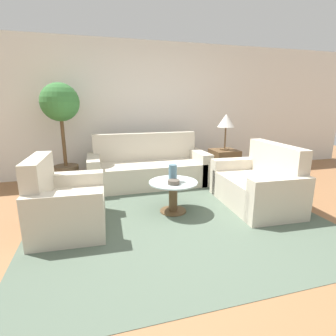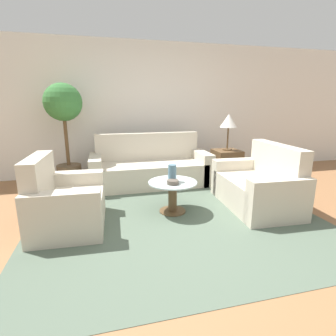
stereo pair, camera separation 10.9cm
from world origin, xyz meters
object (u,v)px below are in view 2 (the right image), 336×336
at_px(loveseat, 260,187).
at_px(coffee_table, 173,192).
at_px(sofa_main, 150,168).
at_px(vase, 172,173).
at_px(armchair, 63,205).
at_px(potted_plant, 64,118).
at_px(bowl, 173,182).
at_px(table_lamp, 229,122).

bearing_deg(loveseat, coffee_table, -91.27).
bearing_deg(sofa_main, vase, -87.68).
relative_size(armchair, potted_plant, 0.59).
relative_size(loveseat, vase, 6.01).
height_order(loveseat, vase, loveseat).
distance_m(loveseat, bowl, 1.29).
height_order(coffee_table, table_lamp, table_lamp).
bearing_deg(coffee_table, bowl, -104.32).
bearing_deg(coffee_table, table_lamp, 41.23).
distance_m(coffee_table, bowl, 0.21).
bearing_deg(armchair, potted_plant, 6.43).
height_order(potted_plant, vase, potted_plant).
bearing_deg(sofa_main, table_lamp, -5.42).
relative_size(potted_plant, bowl, 11.55).
bearing_deg(sofa_main, potted_plant, 167.85).
relative_size(armchair, bowl, 6.77).
height_order(table_lamp, vase, table_lamp).
height_order(sofa_main, coffee_table, sofa_main).
distance_m(coffee_table, potted_plant, 2.39).
bearing_deg(potted_plant, vase, -48.11).
height_order(coffee_table, vase, vase).
bearing_deg(table_lamp, armchair, -154.16).
distance_m(armchair, potted_plant, 1.99).
distance_m(sofa_main, vase, 1.36).
bearing_deg(vase, loveseat, -4.59).
bearing_deg(bowl, loveseat, 0.76).
height_order(vase, bowl, vase).
bearing_deg(coffee_table, vase, 109.25).
xyz_separation_m(sofa_main, armchair, (-1.30, -1.46, -0.00)).
bearing_deg(bowl, table_lamp, 43.11).
height_order(armchair, table_lamp, table_lamp).
xyz_separation_m(armchair, vase, (1.35, 0.13, 0.26)).
xyz_separation_m(sofa_main, potted_plant, (-1.41, 0.30, 0.91)).
bearing_deg(sofa_main, loveseat, -47.59).
distance_m(sofa_main, coffee_table, 1.34).
relative_size(armchair, table_lamp, 1.56).
relative_size(loveseat, coffee_table, 2.12).
relative_size(sofa_main, coffee_table, 3.24).
bearing_deg(armchair, table_lamp, -61.57).
xyz_separation_m(sofa_main, coffee_table, (0.06, -1.34, -0.01)).
height_order(armchair, bowl, armchair).
xyz_separation_m(armchair, bowl, (1.33, 0.01, 0.17)).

